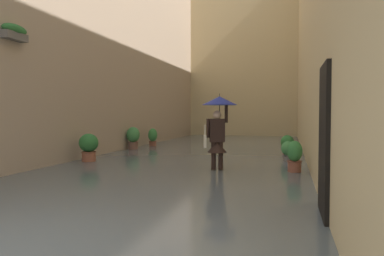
% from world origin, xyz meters
% --- Properties ---
extents(ground_plane, '(60.00, 60.00, 0.00)m').
position_xyz_m(ground_plane, '(0.00, -10.38, 0.00)').
color(ground_plane, slate).
extents(flood_water, '(7.59, 26.75, 0.08)m').
position_xyz_m(flood_water, '(0.00, -10.38, 0.04)').
color(flood_water, '#515B60').
rests_on(flood_water, ground_plane).
extents(building_facade_far, '(10.39, 1.80, 12.26)m').
position_xyz_m(building_facade_far, '(0.00, -21.65, 6.13)').
color(building_facade_far, tan).
rests_on(building_facade_far, ground_plane).
extents(person_wading, '(0.90, 0.90, 2.02)m').
position_xyz_m(person_wading, '(-1.15, -6.30, 1.35)').
color(person_wading, '#2D2319').
rests_on(person_wading, ground_plane).
extents(potted_plant_near_right, '(0.57, 0.57, 0.91)m').
position_xyz_m(potted_plant_near_right, '(2.89, -6.95, 0.52)').
color(potted_plant_near_right, '#9E563D').
rests_on(potted_plant_near_right, ground_plane).
extents(potted_plant_far_left, '(0.37, 0.37, 0.85)m').
position_xyz_m(potted_plant_far_left, '(-3.03, -6.41, 0.45)').
color(potted_plant_far_left, brown).
rests_on(potted_plant_far_left, ground_plane).
extents(potted_plant_mid_right, '(0.52, 0.52, 0.97)m').
position_xyz_m(potted_plant_mid_right, '(3.12, -10.74, 0.54)').
color(potted_plant_mid_right, brown).
rests_on(potted_plant_mid_right, ground_plane).
extents(potted_plant_near_left, '(0.44, 0.44, 0.78)m').
position_xyz_m(potted_plant_near_left, '(-2.84, -9.89, 0.45)').
color(potted_plant_near_left, brown).
rests_on(potted_plant_near_left, ground_plane).
extents(potted_plant_mid_left, '(0.41, 0.41, 0.69)m').
position_xyz_m(potted_plant_mid_left, '(-2.87, -8.38, 0.39)').
color(potted_plant_mid_left, '#66605B').
rests_on(potted_plant_mid_left, ground_plane).
extents(potted_plant_far_right, '(0.40, 0.40, 0.85)m').
position_xyz_m(potted_plant_far_right, '(2.92, -12.41, 0.46)').
color(potted_plant_far_right, brown).
rests_on(potted_plant_far_right, ground_plane).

